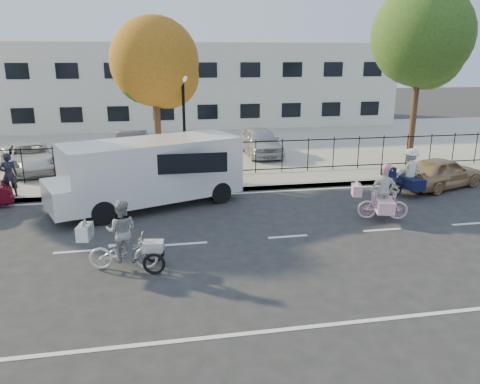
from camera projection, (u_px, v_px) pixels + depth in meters
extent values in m
plane|color=#333334|center=(186.00, 244.00, 13.29)|extent=(120.00, 120.00, 0.00)
cube|color=#A8A399|center=(176.00, 192.00, 18.03)|extent=(60.00, 0.10, 0.15)
cube|color=#A8A399|center=(175.00, 185.00, 19.02)|extent=(60.00, 2.20, 0.15)
cube|color=#A8A399|center=(167.00, 145.00, 27.42)|extent=(60.00, 15.60, 0.15)
cube|color=silver|center=(161.00, 84.00, 36.03)|extent=(34.00, 10.00, 6.00)
cylinder|color=black|center=(184.00, 131.00, 19.19)|extent=(0.12, 0.12, 4.00)
sphere|color=white|center=(183.00, 78.00, 18.59)|extent=(0.36, 0.36, 0.36)
cylinder|color=black|center=(119.00, 160.00, 19.02)|extent=(0.06, 0.06, 1.80)
cylinder|color=black|center=(136.00, 160.00, 19.15)|extent=(0.06, 0.06, 1.80)
cube|color=#59140F|center=(127.00, 145.00, 18.92)|extent=(0.85, 0.04, 0.60)
imported|color=silver|center=(123.00, 252.00, 11.63)|extent=(1.78, 0.85, 0.90)
imported|color=white|center=(122.00, 231.00, 11.48)|extent=(0.85, 0.71, 1.57)
cube|color=white|center=(85.00, 232.00, 11.45)|extent=(0.38, 0.59, 0.36)
cone|color=white|center=(85.00, 221.00, 11.50)|extent=(0.14, 0.14, 0.18)
cone|color=white|center=(83.00, 224.00, 11.27)|extent=(0.14, 0.14, 0.18)
torus|color=black|center=(154.00, 264.00, 11.37)|extent=(0.56, 0.17, 0.56)
torus|color=black|center=(154.00, 252.00, 12.03)|extent=(0.56, 0.17, 0.56)
cube|color=white|center=(153.00, 246.00, 11.61)|extent=(0.55, 0.42, 0.25)
imported|color=#F5BAD1|center=(383.00, 205.00, 15.17)|extent=(1.68, 0.89, 0.97)
imported|color=silver|center=(384.00, 191.00, 15.03)|extent=(0.96, 0.61, 1.53)
cube|color=#D7A4B1|center=(357.00, 190.00, 15.11)|extent=(0.43, 0.59, 0.35)
cone|color=white|center=(357.00, 181.00, 15.02)|extent=(0.12, 0.12, 0.31)
cube|color=#D7A4B1|center=(383.00, 204.00, 15.15)|extent=(0.86, 1.36, 0.39)
sphere|color=pink|center=(386.00, 168.00, 14.82)|extent=(0.27, 0.27, 0.27)
imported|color=black|center=(408.00, 184.00, 17.70)|extent=(1.80, 0.76, 0.92)
imported|color=silver|center=(410.00, 170.00, 17.54)|extent=(1.09, 0.69, 1.61)
cube|color=black|center=(388.00, 171.00, 17.31)|extent=(0.35, 0.59, 0.37)
cone|color=yellow|center=(386.00, 165.00, 17.42)|extent=(0.12, 0.24, 0.33)
cone|color=yellow|center=(391.00, 167.00, 17.08)|extent=(0.12, 0.24, 0.33)
cube|color=black|center=(409.00, 182.00, 17.67)|extent=(0.67, 1.37, 0.41)
cube|color=white|center=(153.00, 169.00, 16.35)|extent=(6.44, 4.26, 2.01)
cube|color=white|center=(56.00, 189.00, 15.93)|extent=(1.30, 2.24, 0.89)
cylinder|color=black|center=(89.00, 207.00, 15.32)|extent=(0.83, 0.55, 0.78)
cylinder|color=black|center=(95.00, 190.00, 17.17)|extent=(0.83, 0.55, 0.78)
cylinder|color=black|center=(217.00, 200.00, 16.06)|extent=(0.83, 0.55, 0.78)
cylinder|color=black|center=(210.00, 185.00, 17.92)|extent=(0.83, 0.55, 0.78)
imported|color=tan|center=(441.00, 172.00, 18.77)|extent=(4.02, 2.68, 1.27)
imported|color=black|center=(9.00, 175.00, 17.06)|extent=(0.69, 0.56, 1.63)
imported|color=silver|center=(29.00, 157.00, 20.96)|extent=(3.48, 4.89, 1.24)
imported|color=#484A4F|center=(132.00, 146.00, 23.30)|extent=(1.64, 4.15, 1.35)
imported|color=#AFB0B7|center=(260.00, 141.00, 24.23)|extent=(1.79, 4.24, 1.43)
cylinder|color=#442D1D|center=(158.00, 128.00, 20.10)|extent=(0.28, 0.28, 4.30)
sphere|color=#9F6219|center=(154.00, 61.00, 19.32)|extent=(3.69, 3.69, 3.69)
sphere|color=#9F6219|center=(167.00, 76.00, 19.77)|extent=(2.70, 2.70, 2.70)
cylinder|color=#442D1D|center=(414.00, 112.00, 21.85)|extent=(0.28, 0.28, 5.25)
sphere|color=#385B1E|center=(422.00, 36.00, 20.90)|extent=(4.50, 4.50, 4.50)
sphere|color=#385B1E|center=(428.00, 53.00, 21.39)|extent=(3.30, 3.30, 3.30)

